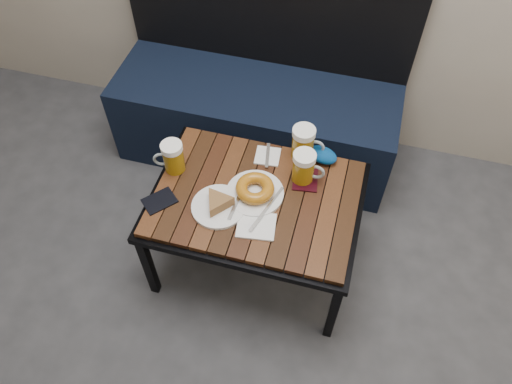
% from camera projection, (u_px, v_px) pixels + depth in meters
% --- Properties ---
extents(bench, '(1.40, 0.50, 0.95)m').
position_uv_depth(bench, '(257.00, 112.00, 2.56)').
color(bench, black).
rests_on(bench, ground).
extents(cafe_table, '(0.84, 0.62, 0.47)m').
position_uv_depth(cafe_table, '(256.00, 203.00, 2.01)').
color(cafe_table, black).
rests_on(cafe_table, ground).
extents(beer_mug_left, '(0.14, 0.10, 0.14)m').
position_uv_depth(beer_mug_left, '(173.00, 157.00, 2.01)').
color(beer_mug_left, '#92670B').
rests_on(beer_mug_left, cafe_table).
extents(beer_mug_centre, '(0.14, 0.10, 0.15)m').
position_uv_depth(beer_mug_centre, '(304.00, 143.00, 2.05)').
color(beer_mug_centre, '#92670B').
rests_on(beer_mug_centre, cafe_table).
extents(beer_mug_right, '(0.13, 0.09, 0.15)m').
position_uv_depth(beer_mug_right, '(304.00, 167.00, 1.97)').
color(beer_mug_right, '#92670B').
rests_on(beer_mug_right, cafe_table).
extents(plate_pie, '(0.21, 0.21, 0.06)m').
position_uv_depth(plate_pie, '(218.00, 204.00, 1.92)').
color(plate_pie, white).
rests_on(plate_pie, cafe_table).
extents(plate_bagel, '(0.23, 0.30, 0.06)m').
position_uv_depth(plate_bagel, '(255.00, 191.00, 1.96)').
color(plate_bagel, white).
rests_on(plate_bagel, cafe_table).
extents(napkin_left, '(0.11, 0.14, 0.01)m').
position_uv_depth(napkin_left, '(268.00, 156.00, 2.10)').
color(napkin_left, white).
rests_on(napkin_left, cafe_table).
extents(napkin_right, '(0.16, 0.14, 0.01)m').
position_uv_depth(napkin_right, '(256.00, 226.00, 1.89)').
color(napkin_right, white).
rests_on(napkin_right, cafe_table).
extents(passport_navy, '(0.15, 0.15, 0.01)m').
position_uv_depth(passport_navy, '(159.00, 201.00, 1.96)').
color(passport_navy, black).
rests_on(passport_navy, cafe_table).
extents(passport_burgundy, '(0.12, 0.15, 0.01)m').
position_uv_depth(passport_burgundy, '(305.00, 178.00, 2.03)').
color(passport_burgundy, black).
rests_on(passport_burgundy, cafe_table).
extents(knit_pouch, '(0.15, 0.11, 0.06)m').
position_uv_depth(knit_pouch, '(322.00, 155.00, 2.07)').
color(knit_pouch, navy).
rests_on(knit_pouch, cafe_table).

